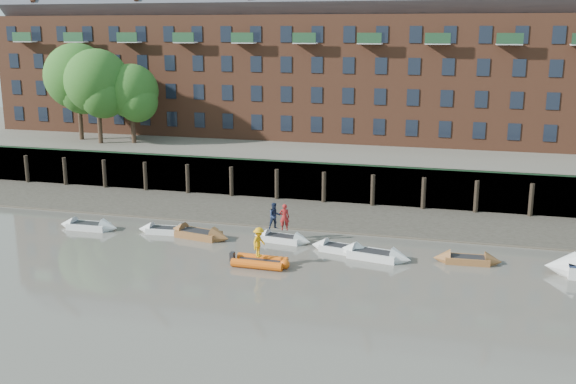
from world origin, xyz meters
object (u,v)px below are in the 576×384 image
at_px(rowboat_2, 198,234).
at_px(rowboat_3, 282,239).
at_px(rowboat_4, 341,249).
at_px(rowboat_6, 467,260).
at_px(rowboat_1, 166,230).
at_px(person_rower_b, 275,216).
at_px(person_rower_a, 284,217).
at_px(rowboat_0, 89,226).
at_px(rowboat_5, 373,255).
at_px(person_rib_crew, 259,242).
at_px(rib_tender, 262,262).

relative_size(rowboat_2, rowboat_3, 1.18).
height_order(rowboat_4, rowboat_6, rowboat_4).
xyz_separation_m(rowboat_4, rowboat_6, (7.82, -0.04, -0.00)).
relative_size(rowboat_1, person_rower_b, 2.28).
distance_m(person_rower_a, person_rower_b, 0.72).
xyz_separation_m(rowboat_3, person_rower_a, (0.16, 0.04, 1.50)).
bearing_deg(rowboat_0, person_rower_b, 2.83).
distance_m(rowboat_1, rowboat_3, 8.36).
relative_size(rowboat_3, rowboat_5, 0.85).
bearing_deg(rowboat_1, rowboat_6, -6.82).
bearing_deg(rowboat_5, rowboat_4, 171.86).
xyz_separation_m(rowboat_0, rowboat_5, (20.52, -0.96, 0.02)).
relative_size(rowboat_1, person_rower_a, 2.27).
bearing_deg(person_rower_b, rowboat_1, 149.72).
distance_m(rowboat_4, person_rib_crew, 5.88).
height_order(rowboat_0, rowboat_2, rowboat_2).
bearing_deg(rib_tender, rowboat_6, 19.06).
bearing_deg(rowboat_3, rowboat_1, -170.71).
bearing_deg(rowboat_4, person_rower_a, 176.03).
bearing_deg(rowboat_6, rowboat_0, 175.85).
height_order(rowboat_1, rowboat_4, rowboat_4).
relative_size(rowboat_1, rowboat_5, 0.83).
bearing_deg(rib_tender, rowboat_5, 27.72).
xyz_separation_m(rowboat_1, person_rower_b, (7.81, 0.44, 1.50)).
bearing_deg(rowboat_0, rowboat_4, -2.09).
relative_size(rowboat_2, rowboat_5, 1.00).
xyz_separation_m(rowboat_4, person_rower_a, (-4.07, 1.10, 1.50)).
relative_size(rowboat_5, rib_tender, 1.42).
distance_m(rowboat_6, rib_tender, 12.52).
height_order(rowboat_3, person_rower_b, person_rower_b).
relative_size(rowboat_4, person_rib_crew, 2.34).
relative_size(rowboat_3, rib_tender, 1.21).
distance_m(rowboat_2, rowboat_6, 17.82).
relative_size(rowboat_2, rowboat_6, 1.20).
bearing_deg(rowboat_6, rib_tender, -165.80).
bearing_deg(rowboat_2, rowboat_1, -176.77).
xyz_separation_m(rowboat_0, rowboat_4, (18.33, -0.22, -0.02)).
bearing_deg(rowboat_4, rowboat_1, -172.37).
bearing_deg(rowboat_1, person_rower_b, -1.28).
height_order(rowboat_0, person_rower_b, person_rower_b).
bearing_deg(rib_tender, rowboat_1, 152.61).
distance_m(rowboat_0, rowboat_5, 20.54).
xyz_separation_m(rib_tender, person_rower_b, (-0.69, 5.09, 1.45)).
distance_m(rowboat_0, rowboat_1, 5.77).
height_order(rowboat_1, person_rib_crew, person_rib_crew).
height_order(rowboat_0, rowboat_1, rowboat_0).
xyz_separation_m(person_rower_a, person_rower_b, (-0.71, 0.12, -0.00)).
bearing_deg(rowboat_2, rowboat_5, 5.74).
xyz_separation_m(rowboat_5, person_rib_crew, (-6.47, -3.07, 1.23)).
distance_m(rowboat_5, person_rower_a, 6.69).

